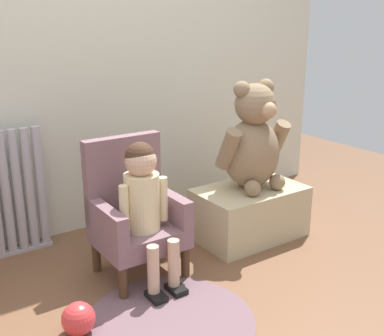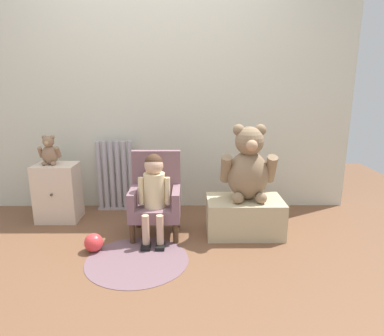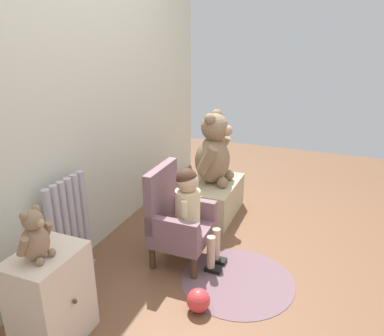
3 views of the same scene
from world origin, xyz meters
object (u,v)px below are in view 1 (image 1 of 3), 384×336
at_px(large_teddy_bear, 253,142).
at_px(floor_rug, 170,322).
at_px(radiator, 12,194).
at_px(toy_ball, 79,319).
at_px(low_bench, 249,213).
at_px(child_figure, 144,194).
at_px(child_armchair, 134,213).

xyz_separation_m(large_teddy_bear, floor_rug, (-0.85, -0.47, -0.57)).
height_order(radiator, toy_ball, radiator).
relative_size(low_bench, toy_ball, 4.47).
height_order(floor_rug, toy_ball, toy_ball).
xyz_separation_m(radiator, large_teddy_bear, (1.20, -0.55, 0.23)).
bearing_deg(child_figure, floor_rug, -104.36).
height_order(radiator, low_bench, radiator).
height_order(low_bench, toy_ball, low_bench).
height_order(radiator, floor_rug, radiator).
bearing_deg(low_bench, radiator, 154.64).
height_order(low_bench, large_teddy_bear, large_teddy_bear).
bearing_deg(radiator, floor_rug, -70.95).
xyz_separation_m(radiator, child_figure, (0.45, -0.65, 0.10)).
height_order(child_armchair, floor_rug, child_armchair).
height_order(child_armchair, child_figure, child_figure).
bearing_deg(toy_ball, large_teddy_bear, 15.11).
height_order(child_armchair, low_bench, child_armchair).
distance_m(child_armchair, large_teddy_bear, 0.80).
relative_size(child_figure, low_bench, 1.12).
xyz_separation_m(child_armchair, large_teddy_bear, (0.76, -0.01, 0.26)).
bearing_deg(child_figure, large_teddy_bear, 7.32).
xyz_separation_m(radiator, child_armchair, (0.45, -0.54, -0.03)).
bearing_deg(low_bench, child_armchair, 177.99).
bearing_deg(child_figure, radiator, 124.69).
bearing_deg(floor_rug, child_figure, 75.64).
xyz_separation_m(radiator, floor_rug, (0.35, -1.02, -0.34)).
height_order(large_teddy_bear, floor_rug, large_teddy_bear).
bearing_deg(low_bench, toy_ball, -165.23).
distance_m(radiator, large_teddy_bear, 1.34).
distance_m(floor_rug, toy_ball, 0.38).
bearing_deg(child_armchair, child_figure, -90.00).
distance_m(large_teddy_bear, toy_ball, 1.34).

